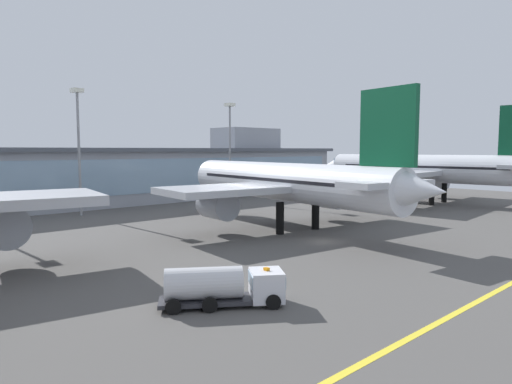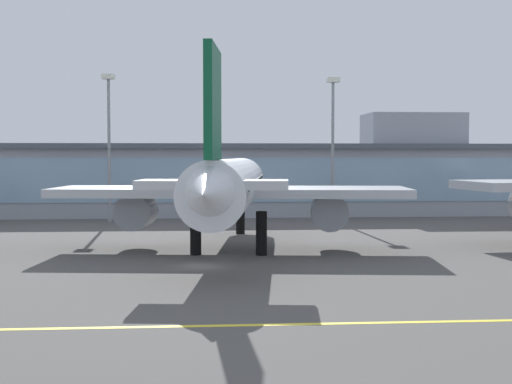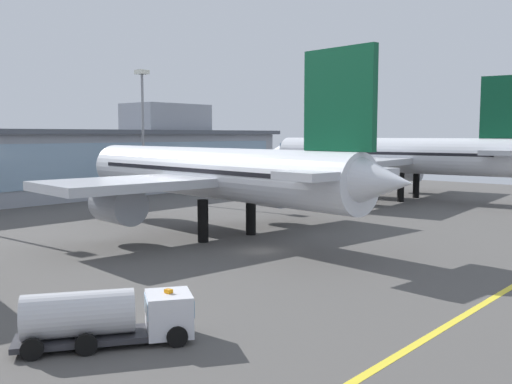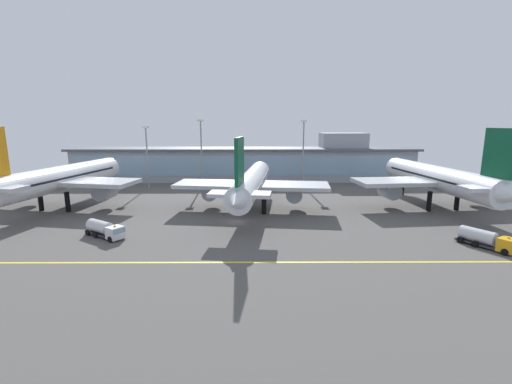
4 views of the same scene
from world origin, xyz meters
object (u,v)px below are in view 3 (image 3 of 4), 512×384
Objects in this scene: airliner_near_right at (210,174)px; baggage_tug_near at (112,316)px; apron_light_mast_east at (143,114)px; airliner_far_right at (392,156)px.

airliner_near_right reaches higher than baggage_tug_near.
airliner_near_right is 37.64m from apron_light_mast_east.
baggage_tug_near is at bearing 133.45° from airliner_near_right.
airliner_far_right is at bearing 51.29° from baggage_tug_near.
airliner_near_right is at bearing -116.86° from apron_light_mast_east.
apron_light_mast_east is (16.65, 32.89, 7.61)m from airliner_near_right.
airliner_near_right is 33.74m from baggage_tug_near.
airliner_near_right is 2.35× the size of apron_light_mast_east.
apron_light_mast_east reaches higher than baggage_tug_near.
apron_light_mast_east is at bearing 37.52° from airliner_far_right.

